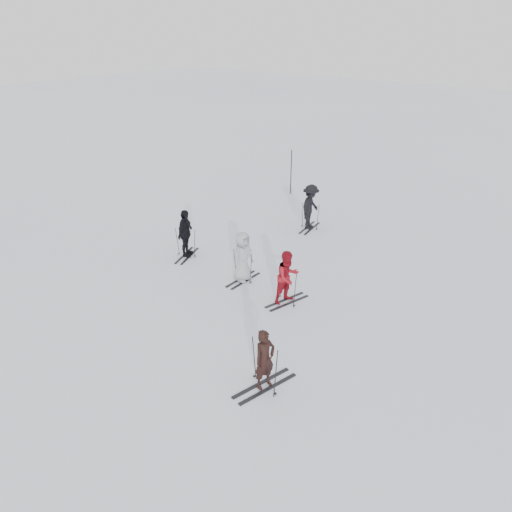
{
  "coord_description": "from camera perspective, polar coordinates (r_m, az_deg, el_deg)",
  "views": [
    {
      "loc": [
        9.29,
        -11.29,
        8.41
      ],
      "look_at": [
        0.0,
        1.0,
        1.0
      ],
      "focal_mm": 35.0,
      "sensor_mm": 36.0,
      "label": 1
    }
  ],
  "objects": [
    {
      "name": "ground",
      "position": [
        16.87,
        -2.05,
        -4.24
      ],
      "size": [
        120.0,
        120.0,
        0.0
      ],
      "primitive_type": "plane",
      "color": "silver",
      "rests_on": "ground"
    },
    {
      "name": "skis_grey",
      "position": [
        17.38,
        -1.51,
        -1.08
      ],
      "size": [
        1.63,
        0.89,
        1.17
      ],
      "primitive_type": null,
      "rotation": [
        0.0,
        0.0,
        1.55
      ],
      "color": "black",
      "rests_on": "ground"
    },
    {
      "name": "skis_uphill_left",
      "position": [
        19.35,
        -8.01,
        1.59
      ],
      "size": [
        1.81,
        1.35,
        1.18
      ],
      "primitive_type": null,
      "rotation": [
        0.0,
        0.0,
        1.91
      ],
      "color": "black",
      "rests_on": "ground"
    },
    {
      "name": "skis_near_dark",
      "position": [
        12.56,
        1.0,
        -12.3
      ],
      "size": [
        2.06,
        1.42,
        1.36
      ],
      "primitive_type": null,
      "rotation": [
        0.0,
        0.0,
        1.32
      ],
      "color": "black",
      "rests_on": "ground"
    },
    {
      "name": "skier_near_dark",
      "position": [
        12.48,
        1.0,
        -11.84
      ],
      "size": [
        0.52,
        0.67,
        1.62
      ],
      "primitive_type": "imported",
      "rotation": [
        0.0,
        0.0,
        1.32
      ],
      "color": "black",
      "rests_on": "ground"
    },
    {
      "name": "skier_uphill_left",
      "position": [
        19.22,
        -8.08,
        2.51
      ],
      "size": [
        0.79,
        1.18,
        1.86
      ],
      "primitive_type": "imported",
      "rotation": [
        0.0,
        0.0,
        1.91
      ],
      "color": "black",
      "rests_on": "ground"
    },
    {
      "name": "skier_grey",
      "position": [
        17.24,
        -1.52,
        -0.15
      ],
      "size": [
        0.59,
        0.89,
        1.8
      ],
      "primitive_type": "imported",
      "rotation": [
        0.0,
        0.0,
        1.55
      ],
      "color": "#989DA1",
      "rests_on": "ground"
    },
    {
      "name": "skis_red",
      "position": [
        16.08,
        3.6,
        -3.41
      ],
      "size": [
        1.84,
        1.3,
        1.21
      ],
      "primitive_type": null,
      "rotation": [
        0.0,
        0.0,
        1.29
      ],
      "color": "black",
      "rests_on": "ground"
    },
    {
      "name": "skier_uphill_far",
      "position": [
        21.76,
        6.24,
        5.55
      ],
      "size": [
        0.89,
        1.35,
        1.95
      ],
      "primitive_type": "imported",
      "rotation": [
        0.0,
        0.0,
        1.71
      ],
      "color": "black",
      "rests_on": "ground"
    },
    {
      "name": "skier_red",
      "position": [
        15.95,
        3.63,
        -2.51
      ],
      "size": [
        0.89,
        1.02,
        1.78
      ],
      "primitive_type": "imported",
      "rotation": [
        0.0,
        0.0,
        1.29
      ],
      "color": "maroon",
      "rests_on": "ground"
    },
    {
      "name": "piste_marker",
      "position": [
        26.21,
        4.03,
        9.55
      ],
      "size": [
        0.06,
        0.06,
        2.3
      ],
      "primitive_type": "cylinder",
      "rotation": [
        0.0,
        0.0,
        0.28
      ],
      "color": "black",
      "rests_on": "ground"
    },
    {
      "name": "skis_uphill_far",
      "position": [
        21.89,
        6.19,
        4.62
      ],
      "size": [
        1.74,
        1.08,
        1.2
      ],
      "primitive_type": null,
      "rotation": [
        0.0,
        0.0,
        1.71
      ],
      "color": "black",
      "rests_on": "ground"
    }
  ]
}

